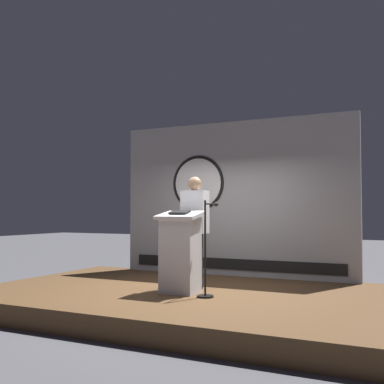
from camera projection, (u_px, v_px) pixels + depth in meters
ground_plane at (191, 311)px, 7.10m from camera, size 40.00×40.00×0.00m
stage_platform at (191, 301)px, 7.11m from camera, size 6.40×4.00×0.30m
banner_display at (233, 199)px, 8.84m from camera, size 4.56×0.12×2.90m
podium at (180, 252)px, 6.93m from camera, size 0.64×0.50×1.22m
speaker_person at (195, 231)px, 7.37m from camera, size 0.40×0.26×1.75m
microphone_stand at (207, 263)px, 6.64m from camera, size 0.24×0.55×1.36m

